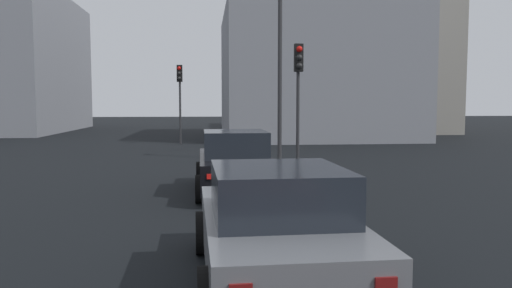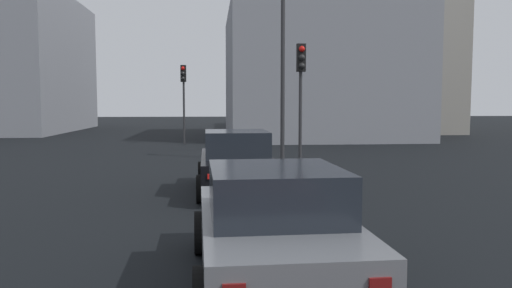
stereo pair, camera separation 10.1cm
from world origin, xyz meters
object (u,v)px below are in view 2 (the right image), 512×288
Objects in this scene: car_grey_second at (273,226)px; car_black_lead at (236,163)px; traffic_light_near_left at (301,80)px; street_lamp_kerbside at (283,56)px; traffic_light_near_right at (183,88)px.

car_black_lead is at bearing -0.15° from car_grey_second.
street_lamp_kerbside is (2.54, 0.24, 1.03)m from traffic_light_near_left.
traffic_light_near_right reaches higher than traffic_light_near_left.
street_lamp_kerbside is at bearing 33.10° from traffic_light_near_right.
car_black_lead is at bearing -33.17° from traffic_light_near_left.
car_grey_second is at bearing 13.01° from traffic_light_near_right.
car_black_lead is 15.17m from traffic_light_near_right.
traffic_light_near_right reaches higher than car_grey_second.
street_lamp_kerbside is at bearing -18.73° from car_black_lead.
car_black_lead is 1.01× the size of car_grey_second.
traffic_light_near_right is (14.84, 2.12, 2.32)m from car_black_lead.
traffic_light_near_left reaches higher than car_black_lead.
car_grey_second is 13.24m from street_lamp_kerbside.
traffic_light_near_right is at bearing 4.55° from car_grey_second.
car_grey_second is 21.43m from traffic_light_near_right.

